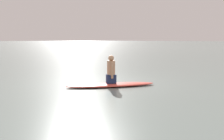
% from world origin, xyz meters
% --- Properties ---
extents(ground_plane, '(400.00, 400.00, 0.00)m').
position_xyz_m(ground_plane, '(0.00, 0.00, 0.00)').
color(ground_plane, slate).
extents(surfboard, '(2.54, 3.03, 0.13)m').
position_xyz_m(surfboard, '(-0.90, 0.64, 0.06)').
color(surfboard, '#D84C3F').
rests_on(surfboard, ground).
extents(person_paddler, '(0.42, 0.43, 1.02)m').
position_xyz_m(person_paddler, '(-0.90, 0.64, 0.59)').
color(person_paddler, navy).
rests_on(person_paddler, surfboard).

